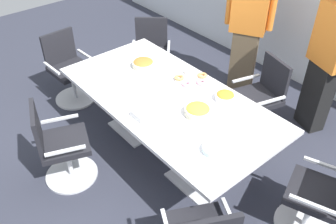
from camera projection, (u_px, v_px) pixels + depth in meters
ground_plane at (168, 150)px, 4.14m from camera, size 10.00×10.00×0.01m
conference_table at (168, 106)px, 3.75m from camera, size 2.40×1.20×0.75m
office_chair_0 at (151, 57)px, 5.02m from camera, size 0.76×0.76×0.91m
office_chair_1 at (69, 72)px, 4.71m from camera, size 0.57×0.57×0.91m
office_chair_2 at (60, 148)px, 3.57m from camera, size 0.70×0.70×0.91m
office_chair_4 at (321, 200)px, 3.07m from camera, size 0.69×0.69×0.91m
office_chair_5 at (260, 100)px, 4.20m from camera, size 0.67×0.67×0.91m
person_standing_0 at (248, 25)px, 4.57m from camera, size 0.58×0.40×1.80m
person_standing_1 at (328, 57)px, 3.92m from camera, size 0.60×0.36×1.79m
snack_bowl_chips_yellow at (198, 110)px, 3.41m from camera, size 0.25×0.25×0.10m
snack_bowl_pretzels at (143, 63)px, 4.11m from camera, size 0.25×0.25×0.09m
snack_bowl_chips_orange at (225, 96)px, 3.60m from camera, size 0.20×0.20×0.09m
donut_platter at (191, 79)px, 3.90m from camera, size 0.36×0.36×0.04m
plate_stack at (214, 149)px, 3.03m from camera, size 0.20×0.20×0.05m
napkin_pile at (143, 114)px, 3.39m from camera, size 0.18×0.18×0.07m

